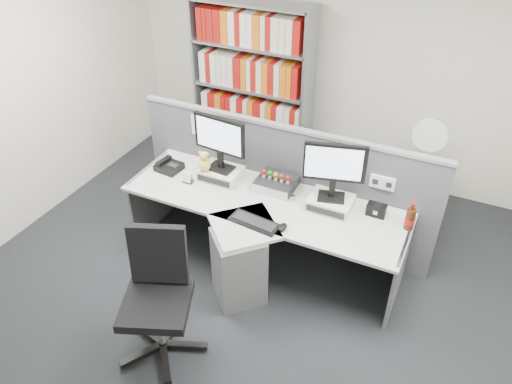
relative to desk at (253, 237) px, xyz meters
The scene contains 21 objects.
ground 0.75m from the desk, 90.00° to the right, with size 5.50×5.50×0.00m, color #272A2D.
room_shell 1.46m from the desk, 90.00° to the right, with size 5.04×5.54×2.72m.
partition 0.68m from the desk, 89.59° to the left, with size 3.00×0.08×1.27m.
desk is the anchor object (origin of this frame).
monitor_riser_left 0.72m from the desk, 144.13° to the left, with size 0.38×0.31×0.10m.
monitor_riser_right 0.76m from the desk, 33.72° to the left, with size 0.38×0.31×0.10m.
monitor_left 0.95m from the desk, 143.99° to the left, with size 0.53×0.19×0.54m.
monitor_right 0.97m from the desk, 33.86° to the left, with size 0.52×0.22×0.54m.
desktop_pc 0.55m from the desk, 87.69° to the left, with size 0.36×0.32×0.09m.
figurines 0.60m from the desk, 87.60° to the left, with size 0.29×0.05×0.09m.
keyboard 0.31m from the desk, 59.73° to the right, with size 0.46×0.21×0.03m.
mouse 0.43m from the desk, 14.41° to the right, with size 0.07×0.11×0.04m, color black.
desk_phone 1.15m from the desk, 164.89° to the left, with size 0.25×0.23×0.10m.
desk_calendar 0.86m from the desk, 167.03° to the left, with size 0.10×0.07×0.11m.
plush_toy 0.85m from the desk, 155.74° to the left, with size 0.12×0.12×0.20m.
speaker 1.11m from the desk, 24.78° to the left, with size 0.17×0.09×0.11m, color black.
cola_bottle 1.36m from the desk, 16.95° to the left, with size 0.08×0.08×0.27m.
shelving_unit 2.12m from the desk, 115.96° to the left, with size 1.41×0.40×2.00m.
filing_cabinet 1.85m from the desk, 49.39° to the left, with size 0.45×0.61×0.70m.
desk_fan 1.94m from the desk, 49.38° to the left, with size 0.33×0.20×0.56m.
office_chair 1.06m from the desk, 107.82° to the right, with size 0.70×0.69×1.06m.
Camera 1 is at (1.47, -2.44, 3.35)m, focal length 34.43 mm.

